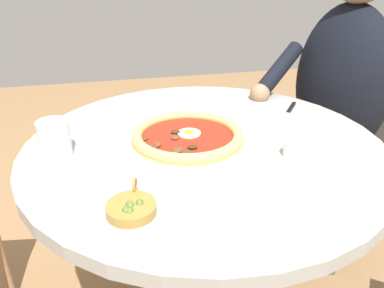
{
  "coord_description": "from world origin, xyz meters",
  "views": [
    {
      "loc": [
        -0.88,
        0.23,
        1.17
      ],
      "look_at": [
        0.03,
        0.03,
        0.7
      ],
      "focal_mm": 35.3,
      "sensor_mm": 36.0,
      "label": 1
    }
  ],
  "objects": [
    {
      "name": "dining_table",
      "position": [
        0.0,
        0.0,
        0.57
      ],
      "size": [
        0.97,
        0.97,
        0.72
      ],
      "color": "#999993",
      "rests_on": "ground"
    },
    {
      "name": "cafe_chair_diner",
      "position": [
        0.38,
        -0.73,
        0.5
      ],
      "size": [
        0.51,
        0.51,
        0.84
      ],
      "color": "#504A45",
      "rests_on": "ground"
    },
    {
      "name": "diner_person",
      "position": [
        0.31,
        -0.6,
        0.55
      ],
      "size": [
        0.43,
        0.57,
        1.22
      ],
      "color": "#282833",
      "rests_on": "ground"
    },
    {
      "name": "fork_utensil",
      "position": [
        -0.31,
        -0.01,
        0.72
      ],
      "size": [
        0.16,
        0.09,
        0.0
      ],
      "color": "#BCBCC1",
      "rests_on": "dining_table"
    },
    {
      "name": "steak_knife",
      "position": [
        0.15,
        -0.32,
        0.72
      ],
      "size": [
        0.19,
        0.15,
        0.01
      ],
      "color": "silver",
      "rests_on": "dining_table"
    },
    {
      "name": "olive_pan",
      "position": [
        -0.27,
        0.22,
        0.73
      ],
      "size": [
        0.12,
        0.1,
        0.04
      ],
      "color": "olive",
      "rests_on": "dining_table"
    },
    {
      "name": "ramekin_capers",
      "position": [
        -0.13,
        -0.2,
        0.73
      ],
      "size": [
        0.06,
        0.06,
        0.04
      ],
      "color": "white",
      "rests_on": "dining_table"
    },
    {
      "name": "water_glass",
      "position": [
        0.01,
        0.38,
        0.76
      ],
      "size": [
        0.08,
        0.08,
        0.09
      ],
      "color": "silver",
      "rests_on": "dining_table"
    },
    {
      "name": "pizza_on_plate",
      "position": [
        0.01,
        0.05,
        0.73
      ],
      "size": [
        0.34,
        0.34,
        0.04
      ],
      "color": "white",
      "rests_on": "dining_table"
    }
  ]
}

